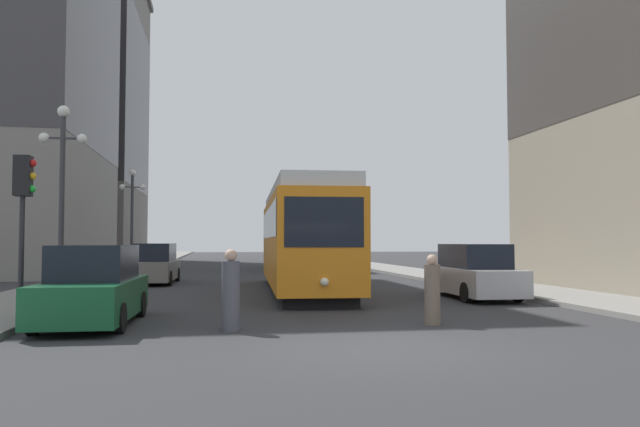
% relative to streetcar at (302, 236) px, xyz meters
% --- Properties ---
extents(ground_plane, '(200.00, 200.00, 0.00)m').
position_rel_streetcar_xyz_m(ground_plane, '(-0.35, -12.38, -2.10)').
color(ground_plane, '#303033').
extents(sidewalk_left, '(3.31, 120.00, 0.15)m').
position_rel_streetcar_xyz_m(sidewalk_left, '(-8.97, 27.62, -2.03)').
color(sidewalk_left, gray).
rests_on(sidewalk_left, ground).
extents(sidewalk_right, '(3.31, 120.00, 0.15)m').
position_rel_streetcar_xyz_m(sidewalk_right, '(8.27, 27.62, -2.03)').
color(sidewalk_right, gray).
rests_on(sidewalk_right, ground).
extents(streetcar, '(3.25, 13.39, 3.89)m').
position_rel_streetcar_xyz_m(streetcar, '(0.00, 0.00, 0.00)').
color(streetcar, black).
rests_on(streetcar, ground).
extents(transit_bus, '(2.94, 12.51, 3.45)m').
position_rel_streetcar_xyz_m(transit_bus, '(3.36, 19.48, -0.15)').
color(transit_bus, black).
rests_on(transit_bus, ground).
extents(parked_car_left_near, '(2.07, 5.04, 1.82)m').
position_rel_streetcar_xyz_m(parked_car_left_near, '(-6.01, 5.52, -1.26)').
color(parked_car_left_near, black).
rests_on(parked_car_left_near, ground).
extents(parked_car_left_mid, '(1.99, 4.62, 1.82)m').
position_rel_streetcar_xyz_m(parked_car_left_mid, '(-6.01, -8.33, -1.26)').
color(parked_car_left_mid, black).
rests_on(parked_car_left_mid, ground).
extents(parked_car_right_far, '(2.00, 5.02, 1.82)m').
position_rel_streetcar_xyz_m(parked_car_right_far, '(5.31, -3.63, -1.26)').
color(parked_car_right_far, black).
rests_on(parked_car_right_far, ground).
extents(pedestrian_crossing_near, '(0.36, 0.36, 1.61)m').
position_rel_streetcar_xyz_m(pedestrian_crossing_near, '(1.65, -9.65, -1.35)').
color(pedestrian_crossing_near, '#6B5B4C').
rests_on(pedestrian_crossing_near, ground).
extents(pedestrian_crossing_far, '(0.39, 0.39, 1.74)m').
position_rel_streetcar_xyz_m(pedestrian_crossing_far, '(-2.94, -9.85, -1.29)').
color(pedestrian_crossing_far, '#4C4C56').
rests_on(pedestrian_crossing_far, ground).
extents(traffic_light_near_left, '(0.47, 0.36, 3.76)m').
position_rel_streetcar_xyz_m(traffic_light_near_left, '(-7.70, -7.91, 0.95)').
color(traffic_light_near_left, '#232328').
rests_on(traffic_light_near_left, sidewalk_left).
extents(lamp_post_left_near, '(1.41, 0.36, 5.93)m').
position_rel_streetcar_xyz_m(lamp_post_left_near, '(-7.92, -3.48, 1.91)').
color(lamp_post_left_near, '#333338').
rests_on(lamp_post_left_near, sidewalk_left).
extents(lamp_post_left_far, '(1.41, 0.36, 5.80)m').
position_rel_streetcar_xyz_m(lamp_post_left_far, '(-7.92, 11.97, 1.83)').
color(lamp_post_left_far, '#333338').
rests_on(lamp_post_left_far, sidewalk_left).
extents(building_left_midblock, '(11.11, 17.70, 27.63)m').
position_rel_streetcar_xyz_m(building_left_midblock, '(-15.88, 35.91, 12.14)').
color(building_left_midblock, slate).
rests_on(building_left_midblock, ground).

